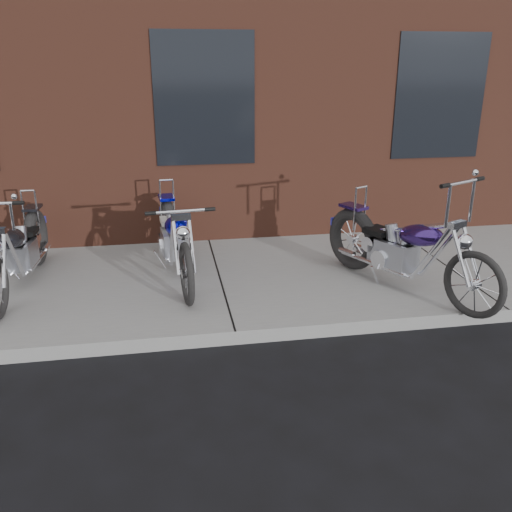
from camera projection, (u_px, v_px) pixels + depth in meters
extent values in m
plane|color=black|center=(236.00, 345.00, 5.45)|extent=(120.00, 120.00, 0.00)
cube|color=gray|center=(220.00, 282.00, 6.81)|extent=(22.00, 3.00, 0.15)
torus|color=black|center=(362.00, 242.00, 6.80)|extent=(0.49, 0.79, 0.80)
torus|color=black|center=(488.00, 290.00, 5.47)|extent=(0.39, 0.69, 0.73)
cube|color=#979797|center=(407.00, 259.00, 6.26)|extent=(0.48, 0.54, 0.33)
ellipsoid|color=navy|center=(433.00, 239.00, 5.91)|extent=(0.53, 0.68, 0.34)
cube|color=black|center=(390.00, 234.00, 6.40)|extent=(0.38, 0.40, 0.07)
cylinder|color=white|center=(480.00, 259.00, 5.48)|extent=(0.18, 0.31, 0.60)
cylinder|color=white|center=(478.00, 185.00, 5.34)|extent=(0.57, 0.30, 0.03)
cylinder|color=white|center=(370.00, 211.00, 6.59)|extent=(0.03, 0.03, 0.54)
cylinder|color=white|center=(397.00, 262.00, 6.57)|extent=(0.48, 0.93, 0.05)
torus|color=black|center=(169.00, 231.00, 7.31)|extent=(0.23, 0.80, 0.79)
torus|color=black|center=(189.00, 279.00, 5.76)|extent=(0.15, 0.71, 0.71)
cube|color=#979797|center=(176.00, 247.00, 6.68)|extent=(0.35, 0.46, 0.33)
ellipsoid|color=#080AD2|center=(178.00, 230.00, 6.29)|extent=(0.34, 0.63, 0.34)
cube|color=#B7B3A6|center=(173.00, 224.00, 6.86)|extent=(0.29, 0.33, 0.07)
cylinder|color=white|center=(186.00, 250.00, 5.79)|extent=(0.07, 0.32, 0.59)
cylinder|color=white|center=(183.00, 215.00, 5.80)|extent=(0.60, 0.09, 0.03)
cylinder|color=white|center=(169.00, 202.00, 7.09)|extent=(0.03, 0.03, 0.52)
cylinder|color=white|center=(185.00, 251.00, 6.97)|extent=(0.15, 0.98, 0.05)
torus|color=black|center=(33.00, 241.00, 6.94)|extent=(0.18, 0.75, 0.75)
cube|color=#979797|center=(18.00, 259.00, 6.32)|extent=(0.31, 0.43, 0.31)
ellipsoid|color=black|center=(6.00, 243.00, 5.95)|extent=(0.30, 0.58, 0.32)
cube|color=black|center=(22.00, 235.00, 6.50)|extent=(0.26, 0.30, 0.06)
cylinder|color=white|center=(27.00, 213.00, 6.73)|extent=(0.02, 0.02, 0.50)
cylinder|color=white|center=(36.00, 263.00, 6.60)|extent=(0.10, 0.94, 0.05)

